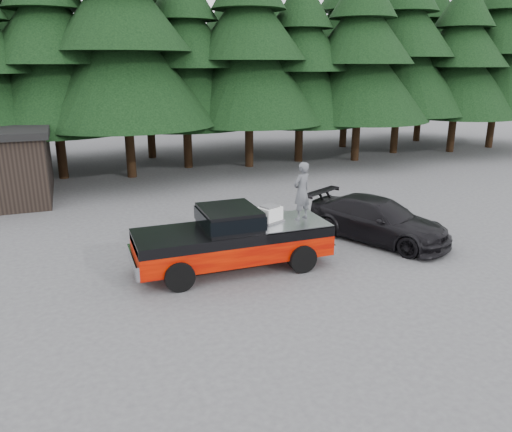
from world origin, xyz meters
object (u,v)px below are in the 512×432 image
object	(u,v)px
parked_car	(378,220)
air_compressor	(270,215)
man_on_bed	(302,191)
pickup_truck	(233,248)

from	to	relation	value
parked_car	air_compressor	bearing A→B (deg)	160.25
man_on_bed	parked_car	distance (m)	3.70
air_compressor	parked_car	bearing A→B (deg)	-16.96
parked_car	pickup_truck	bearing A→B (deg)	159.31
man_on_bed	parked_car	world-z (taller)	man_on_bed
pickup_truck	man_on_bed	xyz separation A→B (m)	(2.22, -0.04, 1.57)
air_compressor	parked_car	distance (m)	4.44
pickup_truck	parked_car	world-z (taller)	parked_car
pickup_truck	man_on_bed	bearing A→B (deg)	-1.08
pickup_truck	parked_car	xyz separation A→B (m)	(5.54, 0.64, 0.07)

